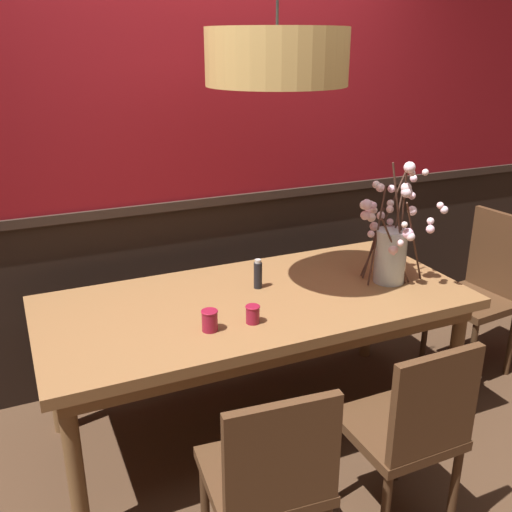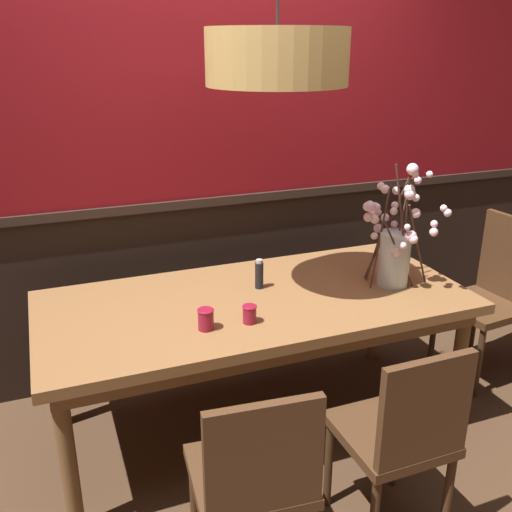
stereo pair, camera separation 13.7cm
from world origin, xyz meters
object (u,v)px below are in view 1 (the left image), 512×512
Objects in this scene: chair_near_side_left at (269,478)px; dining_table at (256,313)px; chair_head_east_end at (483,286)px; candle_holder_nearer_center at (210,320)px; chair_far_side_right at (242,269)px; chair_near_side_right at (409,428)px; chair_far_side_left at (154,287)px; candle_holder_nearer_edge at (253,314)px; condiment_bottle at (258,274)px; vase_with_blossoms at (391,246)px; pendant_lamp at (277,57)px.

dining_table is at bearing 68.67° from chair_near_side_left.
candle_holder_nearer_center is (-1.83, -0.24, 0.26)m from chair_head_east_end.
chair_near_side_left is 9.38× the size of candle_holder_nearer_center.
chair_far_side_right is (0.29, 0.88, -0.14)m from dining_table.
chair_near_side_right reaches higher than candle_holder_nearer_center.
chair_head_east_end is 1.86m from candle_holder_nearer_center.
chair_far_side_right is 0.59m from chair_far_side_left.
chair_far_side_right is 1.22m from candle_holder_nearer_edge.
chair_near_side_right reaches higher than dining_table.
chair_near_side_left is 5.82× the size of condiment_bottle.
dining_table is 3.20× the size of vase_with_blossoms.
condiment_bottle reaches higher than dining_table.
pendant_lamp is (-0.20, -0.90, 1.34)m from chair_far_side_right.
chair_far_side_left is 1.84m from chair_near_side_right.
condiment_bottle is at bearing 62.34° from candle_holder_nearer_edge.
chair_near_side_left reaches higher than candle_holder_nearer_edge.
condiment_bottle is 1.05m from pendant_lamp.
chair_near_side_left is at bearing -109.13° from candle_holder_nearer_edge.
candle_holder_nearer_center is 1.16m from pendant_lamp.
condiment_bottle is at bearing 162.91° from vase_with_blossoms.
candle_holder_nearer_edge is at bearing -170.33° from vase_with_blossoms.
candle_holder_nearer_center reaches higher than candle_holder_nearer_edge.
vase_with_blossoms is at bearing -6.78° from pendant_lamp.
chair_far_side_left reaches higher than condiment_bottle.
chair_far_side_right reaches higher than condiment_bottle.
vase_with_blossoms reaches higher than candle_holder_nearer_center.
dining_table is 2.13× the size of chair_head_east_end.
pendant_lamp reaches higher than chair_far_side_right.
dining_table is 2.31× the size of chair_near_side_right.
chair_head_east_end is 1.53m from chair_near_side_right.
condiment_bottle is at bearing 176.18° from chair_head_east_end.
condiment_bottle is (0.36, -0.76, 0.31)m from chair_far_side_left.
pendant_lamp reaches higher than vase_with_blossoms.
chair_far_side_right is at bearing 71.77° from dining_table.
chair_head_east_end is at bearing 8.61° from candle_holder_nearer_edge.
chair_far_side_right is 1.29m from candle_holder_nearer_center.
vase_with_blossoms is 4.23× the size of condiment_bottle.
chair_far_side_left is at bearing 88.21° from chair_near_side_left.
chair_near_side_right is at bearing -78.05° from condiment_bottle.
chair_far_side_right is 0.89× the size of pendant_lamp.
pendant_lamp is at bearing 101.81° from chair_near_side_right.
chair_near_side_left is at bearing -109.82° from chair_far_side_right.
chair_head_east_end is 1.94m from pendant_lamp.
candle_holder_nearer_center is at bearing -144.62° from dining_table.
chair_near_side_right is 1.06m from condiment_bottle.
chair_near_side_left reaches higher than dining_table.
pendant_lamp is at bearing -13.12° from dining_table.
pendant_lamp reaches higher than dining_table.
chair_near_side_right is at bearing -47.92° from candle_holder_nearer_center.
dining_table is 1.20m from pendant_lamp.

